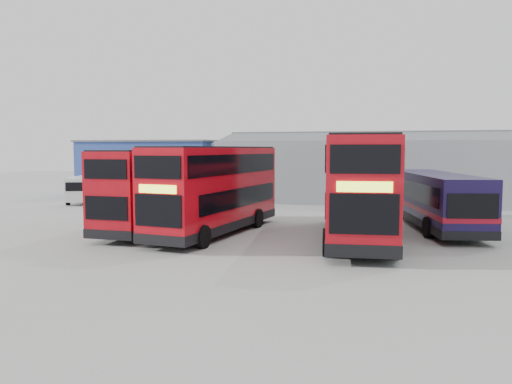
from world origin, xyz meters
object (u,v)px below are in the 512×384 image
double_decker_centre (216,191)px  double_decker_right (357,189)px  panel_van (85,188)px  maintenance_shed (404,170)px  single_decker_blue (435,201)px  double_decker_left (159,190)px  office_block (157,168)px

double_decker_centre → double_decker_right: (7.12, 0.11, 0.24)m
double_decker_centre → panel_van: bearing=151.3°
double_decker_right → maintenance_shed: bearing=76.4°
maintenance_shed → panel_van: (-24.99, -8.93, -1.42)m
double_decker_right → single_decker_blue: size_ratio=1.05×
double_decker_left → double_decker_right: size_ratio=0.86×
maintenance_shed → double_decker_left: (-13.43, -19.54, -0.45)m
double_decker_left → double_decker_right: 10.64m
double_decker_right → panel_van: double_decker_right is taller
double_decker_centre → panel_van: (-15.06, 11.22, -1.05)m
maintenance_shed → double_decker_centre: size_ratio=2.81×
double_decker_left → maintenance_shed: bearing=-123.2°
panel_van → double_decker_centre: bearing=-56.2°
panel_van → double_decker_right: bearing=-46.2°
double_decker_right → office_block: bearing=131.2°
maintenance_shed → double_decker_centre: (-9.93, -20.15, -0.36)m
double_decker_centre → office_block: bearing=131.6°
maintenance_shed → double_decker_right: 20.23m
double_decker_left → single_decker_blue: double_decker_left is taller
maintenance_shed → single_decker_blue: 15.49m
double_decker_left → panel_van: 15.72m
double_decker_right → panel_van: 24.84m
double_decker_centre → double_decker_left: bearing=178.2°
double_decker_centre → maintenance_shed: bearing=71.7°
double_decker_centre → double_decker_right: double_decker_right is taller
office_block → double_decker_centre: 21.79m
office_block → double_decker_left: office_block is taller
office_block → double_decker_left: size_ratio=1.19×
double_decker_right → single_decker_blue: (4.00, 4.63, -0.98)m
office_block → double_decker_centre: bearing=-56.4°
office_block → panel_van: size_ratio=2.37×
double_decker_left → panel_van: size_ratio=1.98×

